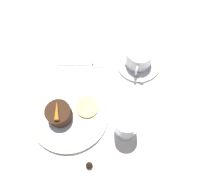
# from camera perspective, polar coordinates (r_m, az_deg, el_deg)

# --- Properties ---
(ground_plane) EXTENTS (3.00, 3.00, 0.00)m
(ground_plane) POSITION_cam_1_polar(r_m,az_deg,el_deg) (0.68, -7.23, -6.77)
(ground_plane) COLOR white
(dinner_plate) EXTENTS (0.24, 0.24, 0.01)m
(dinner_plate) POSITION_cam_1_polar(r_m,az_deg,el_deg) (0.69, -11.04, -4.65)
(dinner_plate) COLOR white
(dinner_plate) RESTS_ON ground_plane
(saucer) EXTENTS (0.15, 0.15, 0.01)m
(saucer) POSITION_cam_1_polar(r_m,az_deg,el_deg) (0.76, 6.96, 8.78)
(saucer) COLOR white
(saucer) RESTS_ON ground_plane
(coffee_cup) EXTENTS (0.11, 0.09, 0.06)m
(coffee_cup) POSITION_cam_1_polar(r_m,az_deg,el_deg) (0.73, 7.07, 10.24)
(coffee_cup) COLOR white
(coffee_cup) RESTS_ON saucer
(spoon) EXTENTS (0.08, 0.10, 0.00)m
(spoon) POSITION_cam_1_polar(r_m,az_deg,el_deg) (0.73, 5.92, 5.87)
(spoon) COLOR silver
(spoon) RESTS_ON saucer
(wine_glass) EXTENTS (0.07, 0.07, 0.11)m
(wine_glass) POSITION_cam_1_polar(r_m,az_deg,el_deg) (0.61, 3.82, -7.14)
(wine_glass) COLOR silver
(wine_glass) RESTS_ON ground_plane
(fork) EXTENTS (0.05, 0.17, 0.01)m
(fork) POSITION_cam_1_polar(r_m,az_deg,el_deg) (0.76, -6.11, 8.20)
(fork) COLOR silver
(fork) RESTS_ON ground_plane
(dessert_cake) EXTENTS (0.07, 0.07, 0.05)m
(dessert_cake) POSITION_cam_1_polar(r_m,az_deg,el_deg) (0.66, -13.63, -4.54)
(dessert_cake) COLOR #381E0F
(dessert_cake) RESTS_ON dinner_plate
(carrot_garnish) EXTENTS (0.06, 0.03, 0.01)m
(carrot_garnish) POSITION_cam_1_polar(r_m,az_deg,el_deg) (0.63, -14.25, -3.63)
(carrot_garnish) COLOR orange
(carrot_garnish) RESTS_ON dessert_cake
(pineapple_slice) EXTENTS (0.07, 0.07, 0.01)m
(pineapple_slice) POSITION_cam_1_polar(r_m,az_deg,el_deg) (0.68, -6.67, -2.73)
(pineapple_slice) COLOR #EFE075
(pineapple_slice) RESTS_ON dinner_plate
(chocolate_truffle) EXTENTS (0.02, 0.02, 0.02)m
(chocolate_truffle) POSITION_cam_1_polar(r_m,az_deg,el_deg) (0.65, -5.98, -17.61)
(chocolate_truffle) COLOR black
(chocolate_truffle) RESTS_ON ground_plane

